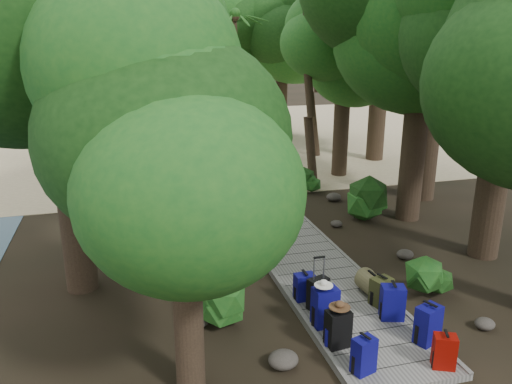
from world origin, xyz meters
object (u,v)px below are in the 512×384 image
object	(u,v)px
backpack_left_a	(364,354)
suitcase_on_boardwalk	(318,293)
backpack_left_c	(325,305)
sun_lounger	(282,151)
backpack_right_b	(428,323)
duffel_right_khaki	(372,285)
lone_suitcase_on_sand	(237,167)
backpack_right_a	(444,350)
kayak	(156,162)
backpack_right_d	(381,290)
backpack_right_c	(393,301)
backpack_left_b	(338,327)
backpack_left_d	(305,285)

from	to	relation	value
backpack_left_a	suitcase_on_boardwalk	xyz separation A→B (m)	(0.04, 1.99, -0.02)
backpack_left_c	sun_lounger	size ratio (longest dim) A/B	0.48
backpack_right_b	sun_lounger	xyz separation A→B (m)	(2.12, 14.32, -0.20)
duffel_right_khaki	lone_suitcase_on_sand	bearing A→B (deg)	88.35
backpack_right_b	backpack_right_a	bearing A→B (deg)	-123.05
suitcase_on_boardwalk	kayak	world-z (taller)	suitcase_on_boardwalk
backpack_right_b	lone_suitcase_on_sand	distance (m)	11.92
backpack_right_d	sun_lounger	bearing A→B (deg)	64.24
kayak	sun_lounger	bearing A→B (deg)	-4.11
backpack_right_a	backpack_right_d	world-z (taller)	backpack_right_a
backpack_right_c	duffel_right_khaki	xyz separation A→B (m)	(0.07, 0.91, -0.14)
backpack_left_a	backpack_right_a	world-z (taller)	backpack_left_a
backpack_right_c	suitcase_on_boardwalk	size ratio (longest dim) A/B	1.15
backpack_left_a	backpack_left_b	bearing A→B (deg)	80.65
backpack_left_a	lone_suitcase_on_sand	bearing A→B (deg)	68.79
backpack_right_c	sun_lounger	distance (m)	13.67
sun_lounger	backpack_left_c	bearing A→B (deg)	-110.58
backpack_left_d	backpack_right_d	world-z (taller)	backpack_right_d
backpack_left_b	backpack_left_c	bearing A→B (deg)	80.14
backpack_right_a	kayak	world-z (taller)	backpack_right_a
backpack_right_a	backpack_right_d	xyz separation A→B (m)	(0.02, 2.03, -0.01)
backpack_left_a	sun_lounger	size ratio (longest dim) A/B	0.38
backpack_left_a	backpack_right_a	size ratio (longest dim) A/B	1.06
backpack_right_a	backpack_right_d	distance (m)	2.03
backpack_left_c	backpack_right_a	world-z (taller)	backpack_left_c
lone_suitcase_on_sand	backpack_right_b	bearing A→B (deg)	-87.64
kayak	sun_lounger	size ratio (longest dim) A/B	1.87
backpack_left_c	backpack_right_c	xyz separation A→B (m)	(1.29, -0.11, -0.05)
backpack_left_d	suitcase_on_boardwalk	bearing A→B (deg)	-74.05
backpack_right_b	duffel_right_khaki	xyz separation A→B (m)	(-0.11, 1.75, -0.15)
backpack_left_d	backpack_right_c	distance (m)	1.71
backpack_right_b	backpack_right_d	distance (m)	1.38
backpack_right_b	suitcase_on_boardwalk	size ratio (longest dim) A/B	1.20
backpack_left_d	kayak	size ratio (longest dim) A/B	0.19
backpack_right_b	kayak	bearing A→B (deg)	82.66
backpack_right_b	lone_suitcase_on_sand	bearing A→B (deg)	71.47
kayak	lone_suitcase_on_sand	bearing A→B (deg)	-43.23
backpack_left_c	backpack_right_c	world-z (taller)	backpack_left_c
suitcase_on_boardwalk	kayak	bearing A→B (deg)	81.33
backpack_left_a	backpack_left_c	size ratio (longest dim) A/B	0.80
backpack_left_c	suitcase_on_boardwalk	xyz separation A→B (m)	(0.10, 0.59, -0.09)
backpack_left_b	kayak	bearing A→B (deg)	91.75
backpack_right_b	backpack_right_c	xyz separation A→B (m)	(-0.19, 0.84, -0.01)
backpack_right_c	lone_suitcase_on_sand	bearing A→B (deg)	109.07
backpack_left_c	backpack_left_d	world-z (taller)	backpack_left_c
backpack_right_a	duffel_right_khaki	size ratio (longest dim) A/B	0.94
backpack_left_b	backpack_right_c	size ratio (longest dim) A/B	1.01
backpack_left_c	backpack_left_d	xyz separation A→B (m)	(-0.02, 0.99, -0.11)
duffel_right_khaki	backpack_right_c	bearing A→B (deg)	-98.55
backpack_right_c	lone_suitcase_on_sand	world-z (taller)	backpack_right_c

